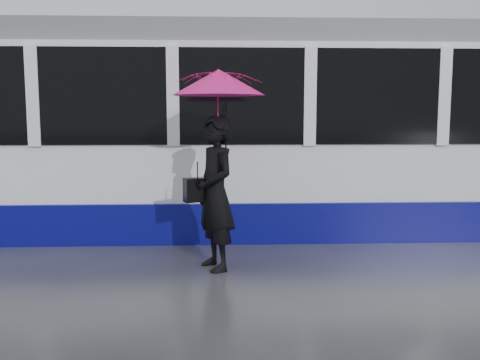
{
  "coord_description": "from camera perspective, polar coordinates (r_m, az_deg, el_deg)",
  "views": [
    {
      "loc": [
        0.07,
        -6.58,
        1.95
      ],
      "look_at": [
        0.37,
        0.25,
        1.1
      ],
      "focal_mm": 40.0,
      "sensor_mm": 36.0,
      "label": 1
    }
  ],
  "objects": [
    {
      "name": "tram",
      "position": [
        9.34,
        -15.74,
        4.9
      ],
      "size": [
        26.0,
        2.56,
        3.35
      ],
      "color": "white",
      "rests_on": "ground"
    },
    {
      "name": "rails",
      "position": [
        9.29,
        -2.9,
        -4.98
      ],
      "size": [
        34.0,
        1.51,
        0.02
      ],
      "color": "#3F3D38",
      "rests_on": "ground"
    },
    {
      "name": "handbag",
      "position": [
        6.68,
        -4.54,
        -1.04
      ],
      "size": [
        0.37,
        0.28,
        0.48
      ],
      "rotation": [
        0.0,
        0.0,
        0.43
      ],
      "color": "black",
      "rests_on": "ground"
    },
    {
      "name": "ground",
      "position": [
        6.87,
        -3.04,
        -9.43
      ],
      "size": [
        90.0,
        90.0,
        0.0
      ],
      "primitive_type": "plane",
      "color": "#27272C",
      "rests_on": "ground"
    },
    {
      "name": "umbrella",
      "position": [
        6.59,
        -2.27,
        8.47
      ],
      "size": [
        1.5,
        1.5,
        1.3
      ],
      "rotation": [
        0.0,
        0.0,
        0.43
      ],
      "color": "#F8147C",
      "rests_on": "ground"
    },
    {
      "name": "woman",
      "position": [
        6.66,
        -2.65,
        -1.44
      ],
      "size": [
        0.71,
        0.83,
        1.93
      ],
      "primitive_type": "imported",
      "rotation": [
        0.0,
        0.0,
        -1.14
      ],
      "color": "black",
      "rests_on": "ground"
    }
  ]
}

